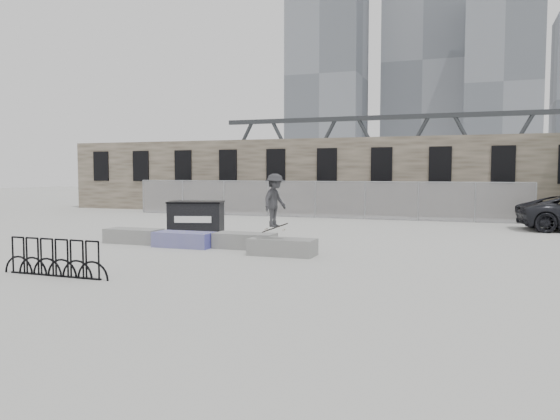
% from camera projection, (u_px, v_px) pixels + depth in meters
% --- Properties ---
extents(ground, '(120.00, 120.00, 0.00)m').
position_uv_depth(ground, '(210.00, 247.00, 18.16)').
color(ground, '#AFAFAA').
rests_on(ground, ground).
extents(stone_wall, '(36.00, 2.58, 4.50)m').
position_uv_depth(stone_wall, '(332.00, 176.00, 33.24)').
color(stone_wall, brown).
rests_on(stone_wall, ground).
extents(chainlink_fence, '(22.06, 0.06, 2.02)m').
position_uv_depth(chainlink_fence, '(315.00, 199.00, 29.82)').
color(chainlink_fence, gray).
rests_on(chainlink_fence, ground).
extents(planter_far_left, '(2.00, 0.90, 0.51)m').
position_uv_depth(planter_far_left, '(134.00, 235.00, 19.24)').
color(planter_far_left, gray).
rests_on(planter_far_left, ground).
extents(planter_center_left, '(2.00, 0.90, 0.51)m').
position_uv_depth(planter_center_left, '(184.00, 239.00, 18.21)').
color(planter_center_left, '#34349D').
rests_on(planter_center_left, ground).
extents(planter_center_right, '(2.00, 0.90, 0.51)m').
position_uv_depth(planter_center_right, '(245.00, 240.00, 17.90)').
color(planter_center_right, gray).
rests_on(planter_center_right, ground).
extents(planter_offset, '(2.00, 0.90, 0.51)m').
position_uv_depth(planter_offset, '(282.00, 246.00, 16.41)').
color(planter_offset, gray).
rests_on(planter_offset, ground).
extents(dumpster, '(2.35, 1.81, 1.37)m').
position_uv_depth(dumpster, '(196.00, 219.00, 21.28)').
color(dumpster, black).
rests_on(dumpster, ground).
extents(bike_rack, '(3.14, 0.10, 0.90)m').
position_uv_depth(bike_rack, '(54.00, 258.00, 13.07)').
color(bike_rack, black).
rests_on(bike_rack, ground).
extents(skyline_towers, '(58.00, 28.00, 48.00)m').
position_uv_depth(skyline_towers, '(428.00, 77.00, 105.09)').
color(skyline_towers, slate).
rests_on(skyline_towers, ground).
extents(truss_bridge, '(70.00, 3.00, 9.80)m').
position_uv_depth(truss_bridge, '(492.00, 159.00, 66.10)').
color(truss_bridge, '#2D3033').
rests_on(truss_bridge, ground).
extents(skateboarder, '(0.79, 1.13, 1.77)m').
position_uv_depth(skateboarder, '(275.00, 200.00, 16.29)').
color(skateboarder, '#2D2D30').
rests_on(skateboarder, ground).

